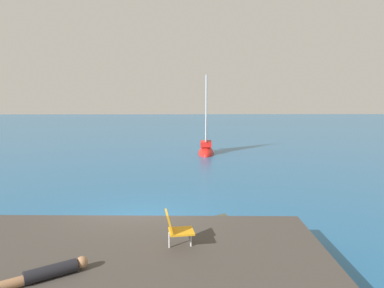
% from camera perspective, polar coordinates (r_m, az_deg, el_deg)
% --- Properties ---
extents(ground_plane, '(160.00, 160.00, 0.00)m').
position_cam_1_polar(ground_plane, '(11.23, -8.62, -12.77)').
color(ground_plane, '#236093').
extents(shore_ledge, '(8.40, 5.01, 0.70)m').
position_cam_1_polar(shore_ledge, '(7.73, -10.19, -19.68)').
color(shore_ledge, '#423D38').
rests_on(shore_ledge, ground).
extents(boulder_seaward, '(1.30, 1.38, 0.76)m').
position_cam_1_polar(boulder_seaward, '(10.21, -8.24, -14.87)').
color(boulder_seaward, '#433533').
rests_on(boulder_seaward, ground).
extents(boulder_inland, '(1.89, 1.56, 1.18)m').
position_cam_1_polar(boulder_inland, '(9.90, 2.58, -15.52)').
color(boulder_inland, '#3F4031').
rests_on(boulder_inland, ground).
extents(sailboat_near, '(1.29, 3.31, 6.06)m').
position_cam_1_polar(sailboat_near, '(24.71, 2.31, -0.85)').
color(sailboat_near, red).
rests_on(sailboat_near, ground).
extents(person_sunbather, '(1.53, 1.11, 0.25)m').
position_cam_1_polar(person_sunbather, '(6.99, -23.24, -19.01)').
color(person_sunbather, black).
rests_on(person_sunbather, shore_ledge).
extents(beach_chair, '(0.65, 0.55, 0.80)m').
position_cam_1_polar(beach_chair, '(7.61, -2.66, -13.53)').
color(beach_chair, orange).
rests_on(beach_chair, shore_ledge).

